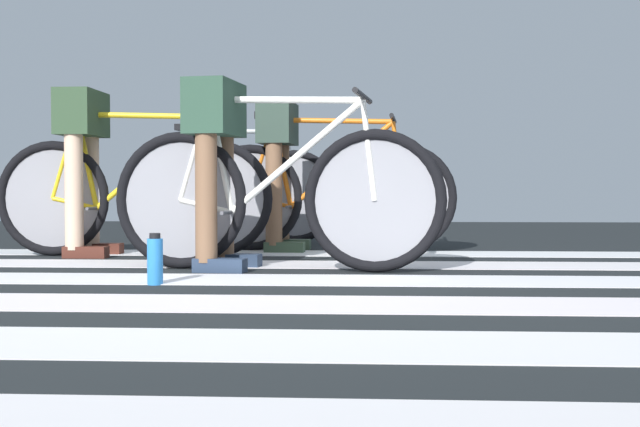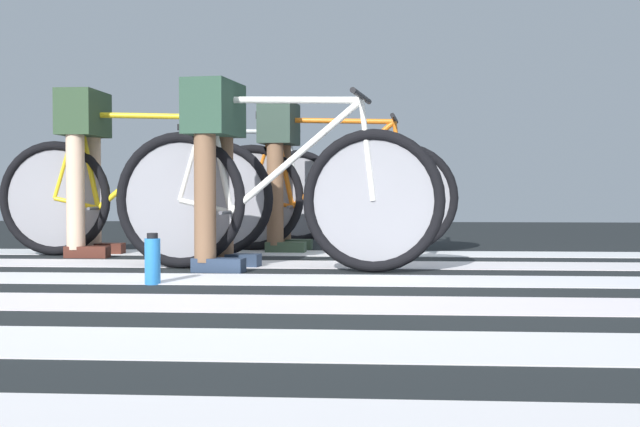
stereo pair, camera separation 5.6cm
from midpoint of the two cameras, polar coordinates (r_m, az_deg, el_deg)
ground at (r=3.24m, az=-6.26°, el=-5.83°), size 18.00×14.00×0.02m
crosswalk_markings at (r=2.96m, az=-6.82°, el=-6.33°), size 5.39×5.01×0.00m
bicycle_1_of_4 at (r=4.11m, az=-2.95°, el=1.31°), size 1.73×0.52×0.93m
cyclist_1_of_4 at (r=4.20m, az=-7.06°, el=4.63°), size 0.36×0.44×0.97m
bicycle_2_of_4 at (r=5.11m, az=-12.75°, el=1.36°), size 1.74×0.52×0.93m
cyclist_2_of_4 at (r=5.21m, az=-16.04°, el=4.38°), size 0.32×0.41×1.02m
bicycle_3_of_4 at (r=5.35m, az=0.71°, el=1.42°), size 1.74×0.52×0.93m
cyclist_3_of_4 at (r=5.41m, az=-2.56°, el=4.16°), size 0.34×0.43×0.99m
bicycle_4_of_4 at (r=6.36m, az=-5.84°, el=1.46°), size 1.71×0.56×0.93m
water_bottle at (r=3.59m, az=-11.34°, el=-3.25°), size 0.07×0.07×0.23m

